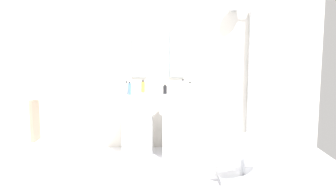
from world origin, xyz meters
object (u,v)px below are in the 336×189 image
object	(u,v)px
towel_rack	(33,122)
soap_bottle_black	(165,90)
soap_bottle_amber	(143,87)
pedestal_sink_right	(177,121)
soap_bottle_blue	(130,89)
soap_bottle_grey	(183,86)
shower_column	(252,77)
soap_bottle_clear	(190,88)
lounge_chair	(243,149)
soap_bottle_white	(127,88)
pedestal_sink_left	(138,121)

from	to	relation	value
towel_rack	soap_bottle_black	xyz separation A→B (m)	(1.56, 0.70, 0.30)
soap_bottle_amber	pedestal_sink_right	bearing A→B (deg)	-15.19
soap_bottle_blue	soap_bottle_grey	distance (m)	0.77
shower_column	soap_bottle_clear	size ratio (longest dim) A/B	12.13
lounge_chair	soap_bottle_blue	xyz separation A→B (m)	(-1.37, 0.75, 0.61)
pedestal_sink_right	towel_rack	xyz separation A→B (m)	(-1.73, -0.71, 0.15)
soap_bottle_white	soap_bottle_grey	xyz separation A→B (m)	(0.77, 0.18, 0.01)
soap_bottle_grey	soap_bottle_amber	size ratio (longest dim) A/B	1.11
pedestal_sink_left	shower_column	xyz separation A→B (m)	(1.65, 0.32, 0.60)
pedestal_sink_right	soap_bottle_white	size ratio (longest dim) A/B	5.51
lounge_chair	soap_bottle_grey	distance (m)	1.36
soap_bottle_clear	soap_bottle_black	size ratio (longest dim) A/B	1.31
soap_bottle_grey	soap_bottle_black	size ratio (longest dim) A/B	1.48
pedestal_sink_right	soap_bottle_blue	world-z (taller)	soap_bottle_blue
towel_rack	pedestal_sink_right	bearing A→B (deg)	22.21
pedestal_sink_right	soap_bottle_white	xyz separation A→B (m)	(-0.69, -0.05, 0.47)
pedestal_sink_left	shower_column	distance (m)	1.78
soap_bottle_blue	lounge_chair	bearing A→B (deg)	-28.68
lounge_chair	soap_bottle_white	distance (m)	1.76
pedestal_sink_right	shower_column	distance (m)	1.29
towel_rack	pedestal_sink_left	bearing A→B (deg)	30.91
shower_column	soap_bottle_amber	xyz separation A→B (m)	(-1.58, -0.19, -0.13)
towel_rack	soap_bottle_blue	bearing A→B (deg)	27.60
pedestal_sink_left	lounge_chair	distance (m)	1.57
soap_bottle_clear	soap_bottle_white	size ratio (longest dim) A/B	0.96
pedestal_sink_left	soap_bottle_blue	bearing A→B (deg)	-123.44
towel_rack	soap_bottle_amber	size ratio (longest dim) A/B	5.51
soap_bottle_amber	lounge_chair	bearing A→B (deg)	-39.96
pedestal_sink_left	lounge_chair	world-z (taller)	pedestal_sink_left
pedestal_sink_right	lounge_chair	size ratio (longest dim) A/B	0.93
pedestal_sink_right	soap_bottle_blue	size ratio (longest dim) A/B	5.43
shower_column	soap_bottle_white	xyz separation A→B (m)	(-1.79, -0.38, -0.12)
soap_bottle_clear	soap_bottle_white	xyz separation A→B (m)	(-0.86, -0.02, 0.00)
pedestal_sink_right	soap_bottle_grey	bearing A→B (deg)	58.48
shower_column	soap_bottle_white	size ratio (longest dim) A/B	11.59
towel_rack	soap_bottle_blue	distance (m)	1.27
towel_rack	soap_bottle_black	bearing A→B (deg)	24.16
soap_bottle_clear	soap_bottle_grey	size ratio (longest dim) A/B	0.88
pedestal_sink_right	shower_column	bearing A→B (deg)	16.43
pedestal_sink_left	pedestal_sink_right	bearing A→B (deg)	0.00
soap_bottle_clear	soap_bottle_grey	xyz separation A→B (m)	(-0.09, 0.16, 0.01)
pedestal_sink_left	pedestal_sink_right	distance (m)	0.55
pedestal_sink_right	soap_bottle_white	bearing A→B (deg)	-175.64
towel_rack	soap_bottle_blue	xyz separation A→B (m)	(1.09, 0.57, 0.33)
soap_bottle_clear	soap_bottle_amber	xyz separation A→B (m)	(-0.65, 0.16, 0.00)
shower_column	soap_bottle_white	world-z (taller)	shower_column
pedestal_sink_left	soap_bottle_grey	distance (m)	0.80
pedestal_sink_right	soap_bottle_clear	size ratio (longest dim) A/B	5.76
soap_bottle_grey	towel_rack	bearing A→B (deg)	-155.19
lounge_chair	soap_bottle_blue	bearing A→B (deg)	151.32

